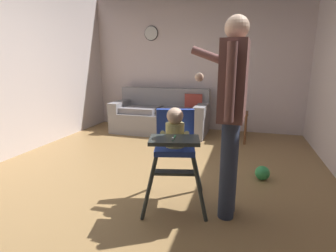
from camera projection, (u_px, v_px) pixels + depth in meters
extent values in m
cube|color=#A07B4B|center=(141.00, 190.00, 2.89)|extent=(5.90, 7.29, 0.10)
cube|color=silver|center=(194.00, 63.00, 5.23)|extent=(5.10, 0.06, 2.72)
cube|color=gray|center=(160.00, 123.00, 5.12)|extent=(1.85, 0.84, 0.40)
cube|color=gray|center=(165.00, 99.00, 5.33)|extent=(1.85, 0.22, 0.46)
cube|color=gray|center=(122.00, 106.00, 5.29)|extent=(0.20, 0.84, 0.20)
cube|color=gray|center=(202.00, 110.00, 4.81)|extent=(0.20, 0.84, 0.20)
cube|color=gray|center=(140.00, 109.00, 5.13)|extent=(0.72, 0.60, 0.11)
cube|color=gray|center=(179.00, 111.00, 4.90)|extent=(0.72, 0.60, 0.11)
cube|color=#B24238|center=(193.00, 103.00, 5.04)|extent=(0.35, 0.17, 0.34)
cylinder|color=#2E3533|center=(149.00, 188.00, 2.24)|extent=(0.14, 0.19, 0.55)
cylinder|color=#2E3533|center=(199.00, 189.00, 2.22)|extent=(0.19, 0.14, 0.55)
cylinder|color=#2E3533|center=(154.00, 168.00, 2.67)|extent=(0.19, 0.14, 0.55)
cylinder|color=#2E3533|center=(196.00, 169.00, 2.65)|extent=(0.14, 0.19, 0.55)
cube|color=#243C9A|center=(175.00, 148.00, 2.38)|extent=(0.44, 0.44, 0.05)
cube|color=#243C9A|center=(175.00, 125.00, 2.48)|extent=(0.37, 0.16, 0.32)
cube|color=#2E3533|center=(174.00, 140.00, 2.06)|extent=(0.45, 0.35, 0.03)
cube|color=#2E3533|center=(174.00, 173.00, 2.32)|extent=(0.41, 0.20, 0.02)
cylinder|color=#DBD380|center=(175.00, 135.00, 2.33)|extent=(0.21, 0.21, 0.22)
sphere|color=beige|center=(175.00, 116.00, 2.28)|extent=(0.15, 0.15, 0.15)
cylinder|color=#DBD380|center=(163.00, 135.00, 2.29)|extent=(0.08, 0.15, 0.10)
cylinder|color=#DBD380|center=(187.00, 135.00, 2.28)|extent=(0.08, 0.15, 0.10)
cylinder|color=#38A366|center=(174.00, 138.00, 2.05)|extent=(0.02, 0.13, 0.01)
cube|color=white|center=(173.00, 139.00, 2.00)|extent=(0.01, 0.02, 0.02)
cylinder|color=#333D57|center=(230.00, 166.00, 2.30)|extent=(0.14, 0.14, 0.87)
cylinder|color=#333D57|center=(228.00, 171.00, 2.19)|extent=(0.14, 0.14, 0.87)
cube|color=brown|center=(234.00, 81.00, 2.07)|extent=(0.22, 0.41, 0.64)
sphere|color=beige|center=(237.00, 27.00, 1.98)|extent=(0.19, 0.19, 0.19)
cylinder|color=brown|center=(218.00, 59.00, 2.25)|extent=(0.48, 0.09, 0.23)
sphere|color=beige|center=(199.00, 77.00, 2.34)|extent=(0.08, 0.08, 0.08)
cylinder|color=brown|center=(231.00, 83.00, 1.85)|extent=(0.07, 0.07, 0.57)
sphere|color=green|center=(262.00, 173.00, 3.01)|extent=(0.17, 0.17, 0.17)
cube|color=brown|center=(236.00, 113.00, 4.46)|extent=(0.40, 0.40, 0.02)
cylinder|color=brown|center=(225.00, 129.00, 4.41)|extent=(0.04, 0.04, 0.50)
cylinder|color=brown|center=(245.00, 130.00, 4.32)|extent=(0.04, 0.04, 0.50)
cylinder|color=brown|center=(226.00, 124.00, 4.73)|extent=(0.04, 0.04, 0.50)
cylinder|color=brown|center=(246.00, 126.00, 4.63)|extent=(0.04, 0.04, 0.50)
cylinder|color=gold|center=(237.00, 109.00, 4.45)|extent=(0.07, 0.07, 0.10)
cylinder|color=white|center=(151.00, 33.00, 5.31)|extent=(0.27, 0.03, 0.27)
cylinder|color=black|center=(151.00, 33.00, 5.32)|extent=(0.30, 0.02, 0.30)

